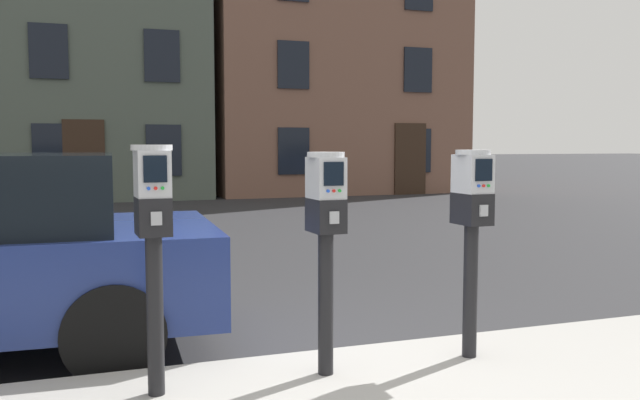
{
  "coord_description": "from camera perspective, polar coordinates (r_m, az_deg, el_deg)",
  "views": [
    {
      "loc": [
        -1.26,
        -3.87,
        1.49
      ],
      "look_at": [
        0.05,
        -0.15,
        1.16
      ],
      "focal_mm": 37.67,
      "sensor_mm": 36.0,
      "label": 1
    }
  ],
  "objects": [
    {
      "name": "parking_meter_near_kerb",
      "position": [
        3.66,
        -13.99,
        -1.98
      ],
      "size": [
        0.22,
        0.26,
        1.35
      ],
      "rotation": [
        0.0,
        0.0,
        -1.53
      ],
      "color": "black",
      "rests_on": "sidewalk_slab"
    },
    {
      "name": "parking_meter_end_of_row",
      "position": [
        4.31,
        12.77,
        -1.26
      ],
      "size": [
        0.22,
        0.26,
        1.31
      ],
      "rotation": [
        0.0,
        0.0,
        -1.53
      ],
      "color": "black",
      "rests_on": "sidewalk_slab"
    },
    {
      "name": "townhouse_brick_corner",
      "position": [
        22.33,
        0.17,
        13.09
      ],
      "size": [
        7.64,
        6.12,
        9.43
      ],
      "color": "brown",
      "rests_on": "ground_plane"
    },
    {
      "name": "parking_meter_twin_adjacent",
      "position": [
        3.88,
        0.5,
        -1.89
      ],
      "size": [
        0.22,
        0.26,
        1.3
      ],
      "rotation": [
        0.0,
        0.0,
        -1.53
      ],
      "color": "black",
      "rests_on": "sidewalk_slab"
    },
    {
      "name": "ground_plane",
      "position": [
        4.34,
        -1.39,
        -15.33
      ],
      "size": [
        160.0,
        160.0,
        0.0
      ],
      "primitive_type": "plane",
      "color": "#28282B"
    },
    {
      "name": "townhouse_brownstone",
      "position": [
        20.88,
        -21.81,
        13.66
      ],
      "size": [
        8.11,
        5.71,
        9.66
      ],
      "color": "#4C564C",
      "rests_on": "ground_plane"
    }
  ]
}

